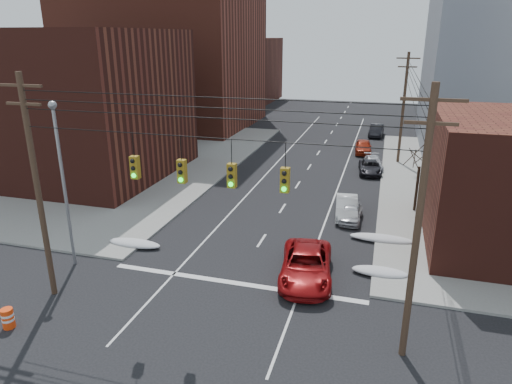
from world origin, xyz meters
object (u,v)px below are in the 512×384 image
Objects in this scene: parked_car_b at (347,207)px; parked_car_f at (376,130)px; lot_car_c at (121,168)px; lot_car_d at (127,150)px; parked_car_e at (363,147)px; lot_car_b at (156,157)px; red_pickup at (306,265)px; construction_barrel at (8,318)px; parked_car_a at (351,212)px; lot_car_a at (138,162)px; parked_car_d at (373,163)px; parked_car_c at (370,167)px.

parked_car_b is 29.26m from parked_car_f.
lot_car_c is (-20.84, 3.74, 0.21)m from parked_car_b.
parked_car_f is 1.15× the size of lot_car_d.
lot_car_b reaches higher than parked_car_e.
red_pickup reaches higher than parked_car_f.
construction_barrel is at bearing -103.73° from parked_car_f.
parked_car_e is at bearing 80.00° from red_pickup.
parked_car_f is (2.29, 39.00, -0.04)m from red_pickup.
parked_car_b is 0.94× the size of parked_car_f.
red_pickup is 1.59× the size of parked_car_a.
lot_car_b reaches higher than lot_car_a.
parked_car_a is 14.03m from parked_car_d.
red_pickup is 30.71m from lot_car_d.
parked_car_f is at bearing 84.70° from parked_car_c.
parked_car_a is at bearing -98.79° from parked_car_c.
parked_car_c reaches higher than construction_barrel.
parked_car_d is 22.99m from lot_car_a.
parked_car_d is at bearing 77.08° from parked_car_c.
parked_car_b is at bearing 117.32° from parked_car_a.
construction_barrel is (-13.30, -17.76, -0.23)m from parked_car_b.
parked_car_d is 1.05× the size of lot_car_a.
red_pickup reaches higher than lot_car_d.
parked_car_d is at bearing 78.66° from parked_car_b.
lot_car_d is at bearing -163.79° from parked_car_e.
parked_car_a is 0.84× the size of parked_car_e.
red_pickup is 29.28m from parked_car_e.
parked_car_a is 0.83× the size of parked_car_c.
parked_car_f is at bearing -38.60° from lot_car_b.
lot_car_d reaches higher than parked_car_d.
lot_car_a is at bearing 161.45° from parked_car_a.
parked_car_b is at bearing -100.98° from parked_car_c.
parked_car_f is at bearing -55.85° from lot_car_c.
lot_car_d is at bearing 155.85° from parked_car_a.
parked_car_a is 0.90× the size of lot_car_d.
lot_car_a reaches higher than parked_car_b.
lot_car_b reaches higher than parked_car_c.
lot_car_b is at bearing 155.12° from parked_car_a.
parked_car_d is 21.71m from lot_car_b.
parked_car_d is at bearing -54.52° from lot_car_a.
parked_car_b is at bearing 75.25° from red_pickup.
parked_car_d is 0.86× the size of lot_car_b.
red_pickup is at bearing -139.71° from lot_car_c.
parked_car_c is 0.90× the size of lot_car_b.
red_pickup reaches higher than parked_car_c.
construction_barrel is at bearing -128.49° from parked_car_a.
parked_car_f is 1.15× the size of lot_car_a.
parked_car_c is at bearing -105.15° from parked_car_d.
lot_car_a is at bearing 157.08° from parked_car_b.
parked_car_b is at bearing -106.68° from lot_car_b.
construction_barrel is at bearing -121.62° from parked_car_c.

